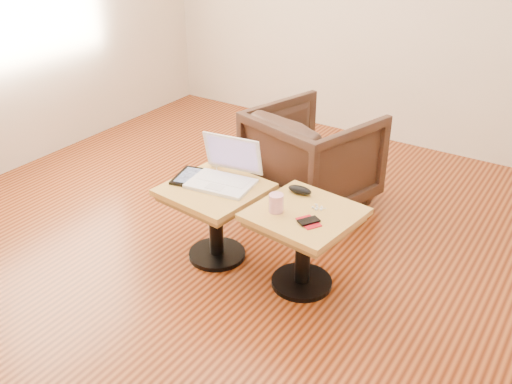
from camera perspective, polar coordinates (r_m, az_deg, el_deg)
The scene contains 11 objects.
room_shell at distance 2.92m, azimuth -1.55°, elevation 15.51°, with size 4.52×4.52×2.71m.
side_table_left at distance 3.32m, azimuth -4.10°, elevation -1.30°, with size 0.58×0.58×0.48m.
side_table_right at distance 3.08m, azimuth 4.83°, elevation -3.86°, with size 0.58×0.58×0.48m.
laptop at distance 3.30m, azimuth -3.14°, elevation 1.84°, with size 0.40×0.36×0.26m.
tablet at distance 3.37m, azimuth -6.37°, elevation 1.50°, with size 0.24×0.28×0.02m.
charging_adapter at distance 3.51m, azimuth -4.05°, elevation 2.82°, with size 0.04×0.04×0.03m, color white.
glasses_case at distance 3.19m, azimuth 4.41°, elevation 0.21°, with size 0.14×0.06×0.04m, color black.
striped_cup at distance 2.99m, azimuth 2.03°, elevation -1.12°, with size 0.08×0.08×0.10m, color #CE4676.
earbuds_tangle at distance 3.05m, azimuth 6.17°, elevation -1.56°, with size 0.07×0.06×0.01m.
phone_on_sleeve at distance 2.92m, azimuth 5.29°, elevation -2.96°, with size 0.15×0.14×0.02m.
armchair at distance 3.96m, azimuth 5.67°, elevation 3.48°, with size 0.74×0.76×0.69m, color #301D13.
Camera 1 is at (1.62, -2.34, 1.99)m, focal length 40.00 mm.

